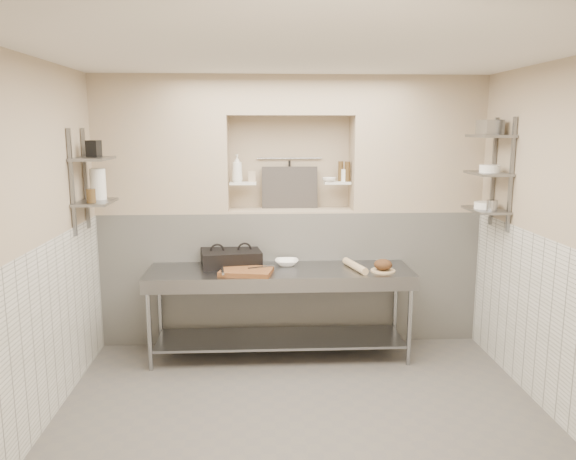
{
  "coord_description": "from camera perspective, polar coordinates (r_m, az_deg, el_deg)",
  "views": [
    {
      "loc": [
        -0.32,
        -4.17,
        2.28
      ],
      "look_at": [
        -0.07,
        0.9,
        1.35
      ],
      "focal_mm": 35.0,
      "sensor_mm": 36.0,
      "label": 1
    }
  ],
  "objects": [
    {
      "name": "wall_shelf_left_lower",
      "position": [
        5.48,
        -18.98,
        2.69
      ],
      "size": [
        0.3,
        0.5,
        0.02
      ],
      "primitive_type": "cube",
      "color": "slate",
      "rests_on": "wall_left"
    },
    {
      "name": "shelf_rail_right_a",
      "position": [
        5.9,
        20.13,
        5.58
      ],
      "size": [
        0.03,
        0.03,
        1.05
      ],
      "primitive_type": "cube",
      "color": "slate",
      "rests_on": "wall_right"
    },
    {
      "name": "bowl_right",
      "position": [
        5.71,
        19.41,
        2.39
      ],
      "size": [
        0.21,
        0.21,
        0.06
      ],
      "primitive_type": "cylinder",
      "color": "white",
      "rests_on": "wall_shelf_right_lower"
    },
    {
      "name": "basket_right",
      "position": [
        5.67,
        19.82,
        9.8
      ],
      "size": [
        0.2,
        0.23,
        0.14
      ],
      "primitive_type": "cube",
      "rotation": [
        0.0,
        0.0,
        0.11
      ],
      "color": "gray",
      "rests_on": "wall_shelf_right_upper"
    },
    {
      "name": "wall_right",
      "position": [
        4.88,
        26.29,
        -1.11
      ],
      "size": [
        0.1,
        3.9,
        2.8
      ],
      "primitive_type": "cube",
      "color": "tan",
      "rests_on": "ground"
    },
    {
      "name": "bowl_right_mid",
      "position": [
        5.63,
        19.81,
        5.89
      ],
      "size": [
        0.19,
        0.19,
        0.07
      ],
      "primitive_type": "cylinder",
      "color": "white",
      "rests_on": "wall_shelf_right_mid"
    },
    {
      "name": "panini_press",
      "position": [
        5.71,
        -5.81,
        -2.83
      ],
      "size": [
        0.64,
        0.51,
        0.16
      ],
      "rotation": [
        0.0,
        0.0,
        0.16
      ],
      "color": "black",
      "rests_on": "prep_table"
    },
    {
      "name": "backwall_pillar_left",
      "position": [
        6.0,
        -12.64,
        8.43
      ],
      "size": [
        1.35,
        0.4,
        1.4
      ],
      "primitive_type": "cube",
      "color": "tan",
      "rests_on": "backwall_lower"
    },
    {
      "name": "jar_alcove",
      "position": [
        5.98,
        -3.68,
        5.47
      ],
      "size": [
        0.08,
        0.08,
        0.11
      ],
      "primitive_type": "cube",
      "color": "tan",
      "rests_on": "alcove_shelf_left"
    },
    {
      "name": "bottle_soap",
      "position": [
        5.93,
        -5.19,
        6.25
      ],
      "size": [
        0.14,
        0.14,
        0.29
      ],
      "primitive_type": "imported",
      "rotation": [
        0.0,
        0.0,
        -0.3
      ],
      "color": "white",
      "rests_on": "alcove_shelf_left"
    },
    {
      "name": "wall_shelf_right_mid",
      "position": [
        5.66,
        19.66,
        5.43
      ],
      "size": [
        0.3,
        0.5,
        0.02
      ],
      "primitive_type": "cube",
      "color": "slate",
      "rests_on": "wall_right"
    },
    {
      "name": "ceiling",
      "position": [
        4.22,
        1.61,
        18.14
      ],
      "size": [
        4.0,
        3.9,
        0.1
      ],
      "primitive_type": "cube",
      "color": "silver",
      "rests_on": "ground"
    },
    {
      "name": "wall_shelf_left_upper",
      "position": [
        5.44,
        -19.23,
        6.86
      ],
      "size": [
        0.3,
        0.5,
        0.03
      ],
      "primitive_type": "cube",
      "color": "slate",
      "rests_on": "wall_left"
    },
    {
      "name": "wall_shelf_right_upper",
      "position": [
        5.65,
        19.87,
        8.97
      ],
      "size": [
        0.3,
        0.5,
        0.03
      ],
      "primitive_type": "cube",
      "color": "slate",
      "rests_on": "wall_right"
    },
    {
      "name": "backwall_lower",
      "position": [
        6.13,
        0.22,
        -4.54
      ],
      "size": [
        4.0,
        0.4,
        1.4
      ],
      "primitive_type": "cube",
      "color": "silver",
      "rests_on": "floor"
    },
    {
      "name": "condiment_c",
      "position": [
        6.02,
        5.78,
        5.55
      ],
      "size": [
        0.08,
        0.08,
        0.13
      ],
      "primitive_type": "cylinder",
      "color": "white",
      "rests_on": "alcove_shelf_right"
    },
    {
      "name": "backwall_pillar_right",
      "position": [
        6.15,
        12.8,
        8.46
      ],
      "size": [
        1.35,
        0.4,
        1.4
      ],
      "primitive_type": "cube",
      "color": "tan",
      "rests_on": "backwall_lower"
    },
    {
      "name": "bread_board",
      "position": [
        5.55,
        9.62,
        -4.08
      ],
      "size": [
        0.24,
        0.24,
        0.01
      ],
      "primitive_type": "cylinder",
      "color": "beige",
      "rests_on": "prep_table"
    },
    {
      "name": "bread_loaf",
      "position": [
        5.54,
        9.64,
        -3.48
      ],
      "size": [
        0.18,
        0.18,
        0.11
      ],
      "primitive_type": "ellipsoid",
      "color": "#4C2D19",
      "rests_on": "bread_board"
    },
    {
      "name": "prep_table",
      "position": [
        5.6,
        -0.84,
        -6.62
      ],
      "size": [
        2.6,
        0.7,
        0.9
      ],
      "color": "gray",
      "rests_on": "floor"
    },
    {
      "name": "wainscot_right",
      "position": [
        5.02,
        25.04,
        -8.97
      ],
      "size": [
        0.02,
        3.9,
        1.4
      ],
      "primitive_type": "cube",
      "color": "silver",
      "rests_on": "floor"
    },
    {
      "name": "alcove_sill",
      "position": [
        5.99,
        0.23,
        2.04
      ],
      "size": [
        1.3,
        0.4,
        0.02
      ],
      "primitive_type": "cube",
      "color": "tan",
      "rests_on": "backwall_lower"
    },
    {
      "name": "rolling_pin",
      "position": [
        5.57,
        6.83,
        -3.65
      ],
      "size": [
        0.19,
        0.47,
        0.07
      ],
      "primitive_type": "cylinder",
      "rotation": [
        1.57,
        0.0,
        0.25
      ],
      "color": "beige",
      "rests_on": "prep_table"
    },
    {
      "name": "cutting_board",
      "position": [
        5.4,
        -4.25,
        -4.22
      ],
      "size": [
        0.54,
        0.42,
        0.04
      ],
      "primitive_type": "cube",
      "rotation": [
        0.0,
        0.0,
        -0.19
      ],
      "color": "brown",
      "rests_on": "prep_table"
    },
    {
      "name": "alcove_shelf_right",
      "position": [
        6.0,
        5.02,
        4.81
      ],
      "size": [
        0.28,
        0.16,
        0.02
      ],
      "primitive_type": "cube",
      "color": "white",
      "rests_on": "backwall_lower"
    },
    {
      "name": "canister_right",
      "position": [
        5.57,
        20.01,
        2.36
      ],
      "size": [
        0.1,
        0.1,
        0.1
      ],
      "primitive_type": "cylinder",
      "color": "gray",
      "rests_on": "wall_shelf_right_lower"
    },
    {
      "name": "jug_left",
      "position": [
        5.57,
        -18.74,
        4.44
      ],
      "size": [
        0.14,
        0.14,
        0.29
      ],
      "primitive_type": "cylinder",
      "color": "white",
      "rests_on": "wall_shelf_left_lower"
    },
    {
      "name": "knife_blade",
      "position": [
        5.45,
        -2.69,
        -3.77
      ],
      "size": [
        0.27,
        0.13,
        0.01
      ],
      "primitive_type": "cube",
      "rotation": [
        0.0,
        0.0,
        0.37
      ],
      "color": "gray",
      "rests_on": "cutting_board"
    },
    {
      "name": "backwall_header",
      "position": [
        5.93,
        0.24,
        13.48
      ],
      "size": [
        1.3,
        0.4,
        0.4
      ],
      "primitive_type": "cube",
      "color": "tan",
      "rests_on": "backwall_lower"
    },
    {
      "name": "bowl_alcove",
      "position": [
        5.96,
        4.2,
        5.12
      ],
      "size": [
        0.19,
        0.19,
        0.05
      ],
      "primitive_type": "imported",
      "rotation": [
        0.0,
        0.0,
        -0.38
      ],
      "color": "white",
      "rests_on": "alcove_shelf_right"
    },
    {
      "name": "floor",
      "position": [
        4.79,
        1.42,
        -18.75
      ],
      "size": [
        4.0,
        3.9,
        0.1
      ],
      "primitive_type": "cube",
      "color": "#5B5650",
      "rests_on": "ground"
    },
    {
      "name": "wall_shelf_right_lower",
      "position": [
        5.7,
        19.44,
        1.93
      ],
      "size": [
        0.3,
        0.5,
        0.02
      ],
      "primitive_type": "cube",
      "color": "slate",
      "rests_on": "wall_right"
    },
    {
      "name": "shelf_rail_left_a",
      "position": [
        5.68,
        -19.86,
        4.93
      ],
      "size": [
        0.03,
        0.03,
        0.95
      ],
      "primitive_type": "cube",
      "color": "slate",
      "rests_on": "wall_left"
    },
    {
      "name": "mixing_bowl",
      "position": [
        5.7,
        -0.14,
        -3.31
      ],
      "size": [
        0.25,
        0.25,
        0.06
      ],
      "primitive_type": "imported",
      "rotation": [
        0.0,
        0.0,
        -0.05
      ],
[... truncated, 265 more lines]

